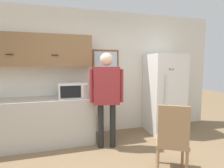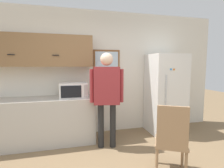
{
  "view_description": "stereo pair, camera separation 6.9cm",
  "coord_description": "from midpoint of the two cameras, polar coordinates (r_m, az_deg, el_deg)",
  "views": [
    {
      "loc": [
        -0.61,
        -1.76,
        1.52
      ],
      "look_at": [
        0.21,
        1.13,
        1.2
      ],
      "focal_mm": 28.0,
      "sensor_mm": 36.0,
      "label": 1
    },
    {
      "loc": [
        -0.54,
        -1.78,
        1.52
      ],
      "look_at": [
        0.21,
        1.13,
        1.2
      ],
      "focal_mm": 28.0,
      "sensor_mm": 36.0,
      "label": 2
    }
  ],
  "objects": [
    {
      "name": "counter",
      "position": [
        3.7,
        -23.96,
        -11.29
      ],
      "size": [
        2.17,
        0.65,
        0.89
      ],
      "color": "#BCB7AD",
      "rests_on": "ground_plane"
    },
    {
      "name": "chair",
      "position": [
        2.61,
        18.32,
        -16.26
      ],
      "size": [
        0.58,
        0.58,
        1.01
      ],
      "rotation": [
        0.0,
        0.0,
        2.62
      ],
      "color": "#997551",
      "rests_on": "ground_plane"
    },
    {
      "name": "upper_cabinets",
      "position": [
        3.71,
        -24.55,
        9.92
      ],
      "size": [
        2.17,
        0.36,
        0.61
      ],
      "color": "olive"
    },
    {
      "name": "window",
      "position": [
        3.92,
        -2.59,
        4.95
      ],
      "size": [
        0.6,
        0.05,
        0.84
      ],
      "color": "brown"
    },
    {
      "name": "refrigerator",
      "position": [
        4.15,
        16.19,
        -2.95
      ],
      "size": [
        0.76,
        0.71,
        1.77
      ],
      "color": "white",
      "rests_on": "ground_plane"
    },
    {
      "name": "microwave",
      "position": [
        3.51,
        -13.24,
        -1.98
      ],
      "size": [
        0.53,
        0.43,
        0.29
      ],
      "color": "white",
      "rests_on": "counter"
    },
    {
      "name": "person",
      "position": [
        3.17,
        -2.41,
        -2.02
      ],
      "size": [
        0.6,
        0.3,
        1.74
      ],
      "rotation": [
        0.0,
        0.0,
        -0.18
      ],
      "color": "black",
      "rests_on": "ground_plane"
    },
    {
      "name": "back_wall",
      "position": [
        3.9,
        -7.32,
        3.57
      ],
      "size": [
        6.0,
        0.06,
        2.7
      ],
      "color": "silver",
      "rests_on": "ground_plane"
    }
  ]
}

